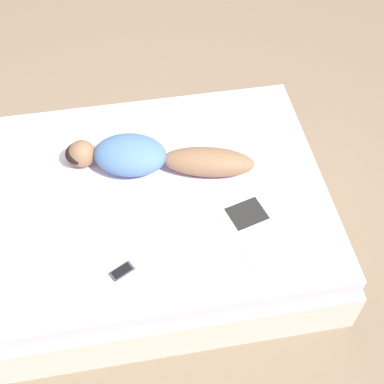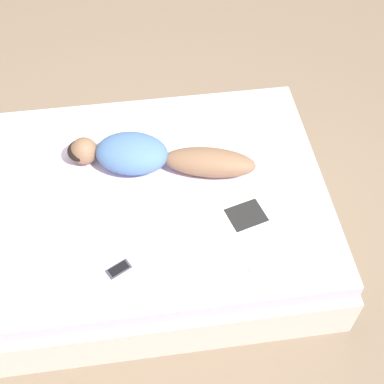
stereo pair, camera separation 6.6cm
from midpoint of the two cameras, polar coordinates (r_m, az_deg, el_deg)
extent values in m
plane|color=#7A6651|center=(3.60, -5.66, -4.94)|extent=(12.00, 12.00, 0.00)
cube|color=beige|center=(3.47, -5.88, -3.40)|extent=(1.67, 2.31, 0.34)
cube|color=silver|center=(3.27, -6.23, -0.95)|extent=(1.61, 2.25, 0.15)
ellipsoid|color=brown|center=(3.24, 1.16, 3.22)|extent=(0.33, 0.59, 0.16)
ellipsoid|color=#476B9E|center=(3.28, -7.18, 3.95)|extent=(0.41, 0.51, 0.20)
ellipsoid|color=black|center=(3.36, -12.56, 4.07)|extent=(0.21, 0.20, 0.09)
sphere|color=brown|center=(3.35, -12.20, 4.01)|extent=(0.17, 0.17, 0.17)
cube|color=white|center=(2.98, 7.75, -6.13)|extent=(0.34, 0.36, 0.01)
cube|color=white|center=(3.10, 5.26, -2.36)|extent=(0.34, 0.36, 0.01)
cube|color=black|center=(3.10, 5.27, -2.31)|extent=(0.22, 0.25, 0.00)
cube|color=#333842|center=(2.91, -8.16, -8.37)|extent=(0.12, 0.15, 0.01)
cube|color=black|center=(2.91, -8.17, -8.32)|extent=(0.10, 0.12, 0.00)
camera|label=1|loc=(0.03, -90.61, -0.77)|focal=50.00mm
camera|label=2|loc=(0.03, 89.39, 0.77)|focal=50.00mm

